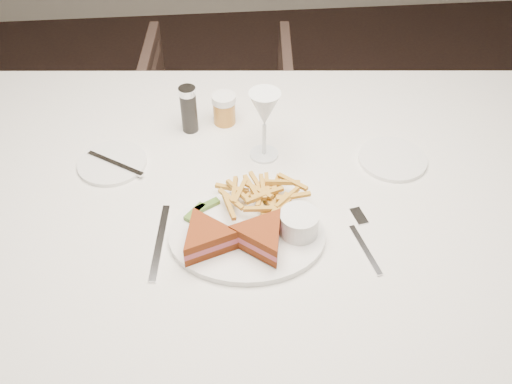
% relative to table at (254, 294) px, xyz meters
% --- Properties ---
extents(table, '(1.60, 1.14, 0.75)m').
position_rel_table_xyz_m(table, '(0.00, 0.00, 0.00)').
color(table, silver).
rests_on(table, ground).
extents(chair_far, '(0.62, 0.59, 0.59)m').
position_rel_table_xyz_m(chair_far, '(-0.06, 0.99, -0.08)').
color(chair_far, '#49342C').
rests_on(chair_far, ground).
extents(table_setting, '(0.82, 0.65, 0.18)m').
position_rel_table_xyz_m(table_setting, '(-0.01, -0.04, 0.41)').
color(table_setting, white).
rests_on(table_setting, table).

